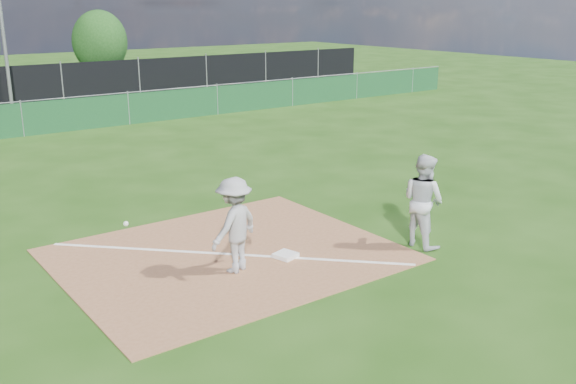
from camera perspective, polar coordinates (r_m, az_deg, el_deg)
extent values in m
plane|color=#1D420E|center=(20.17, -18.78, 2.42)|extent=(90.00, 90.00, 0.00)
cube|color=brown|center=(12.24, -5.39, -5.57)|extent=(6.00, 5.00, 0.02)
cube|color=white|center=(12.24, -5.39, -5.51)|extent=(5.01, 5.01, 0.01)
cube|color=#113E1D|center=(24.79, -22.55, 5.94)|extent=(44.00, 0.05, 1.20)
cylinder|color=slate|center=(32.31, -24.14, 14.03)|extent=(0.16, 0.16, 8.00)
cube|color=white|center=(12.04, -0.22, -5.64)|extent=(0.46, 0.46, 0.08)
imported|color=#A9A9AB|center=(11.22, -4.79, -2.94)|extent=(1.25, 0.98, 1.70)
sphere|color=white|center=(10.21, -14.21, -2.75)|extent=(0.08, 0.08, 0.08)
imported|color=silver|center=(12.67, 11.92, -0.74)|extent=(0.69, 0.89, 1.83)
imported|color=black|center=(39.26, -18.62, 9.81)|extent=(4.51, 2.61, 1.23)
cylinder|color=#382316|center=(44.81, -16.22, 10.69)|extent=(0.24, 0.24, 1.18)
ellipsoid|color=#164112|center=(44.70, -16.38, 12.69)|extent=(3.53, 3.53, 4.06)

